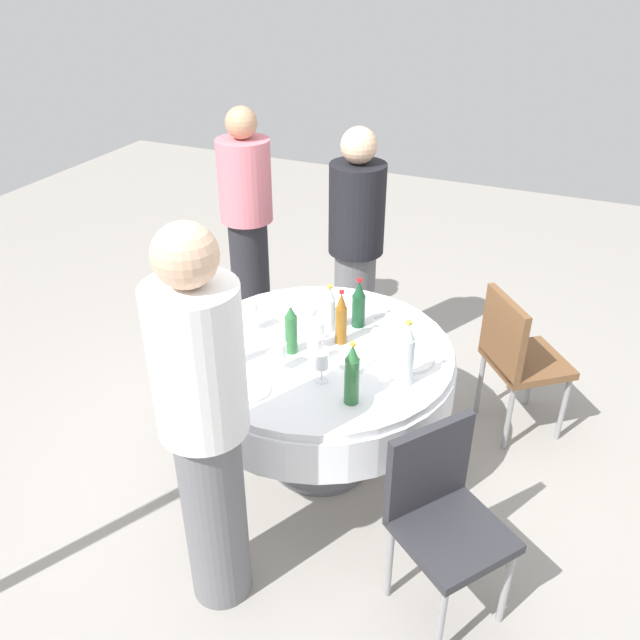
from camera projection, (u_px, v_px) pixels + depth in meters
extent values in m
plane|color=gray|center=(320.00, 460.00, 3.59)|extent=(10.00, 10.00, 0.00)
cylinder|color=white|center=(320.00, 351.00, 3.23)|extent=(1.32, 1.32, 0.04)
cylinder|color=white|center=(320.00, 373.00, 3.29)|extent=(1.35, 1.35, 0.22)
cylinder|color=slate|center=(320.00, 426.00, 3.47)|extent=(0.14, 0.14, 0.48)
cylinder|color=slate|center=(320.00, 458.00, 3.59)|extent=(0.56, 0.56, 0.03)
cylinder|color=silver|center=(330.00, 315.00, 3.32)|extent=(0.06, 0.06, 0.18)
cone|color=silver|center=(330.00, 293.00, 3.25)|extent=(0.05, 0.05, 0.06)
cylinder|color=gold|center=(330.00, 287.00, 3.23)|extent=(0.03, 0.03, 0.01)
cylinder|color=silver|center=(234.00, 348.00, 3.06)|extent=(0.06, 0.06, 0.17)
cone|color=silver|center=(232.00, 325.00, 2.99)|extent=(0.05, 0.05, 0.08)
cylinder|color=silver|center=(231.00, 316.00, 2.96)|extent=(0.02, 0.02, 0.01)
cylinder|color=#194728|center=(358.00, 311.00, 3.36)|extent=(0.07, 0.07, 0.18)
cone|color=#194728|center=(359.00, 289.00, 3.29)|extent=(0.06, 0.06, 0.08)
cylinder|color=red|center=(359.00, 280.00, 3.27)|extent=(0.03, 0.03, 0.01)
cylinder|color=#2D6B38|center=(352.00, 381.00, 2.79)|extent=(0.07, 0.07, 0.22)
cone|color=#2D6B38|center=(353.00, 352.00, 2.71)|extent=(0.06, 0.06, 0.07)
cylinder|color=gold|center=(353.00, 344.00, 2.69)|extent=(0.03, 0.03, 0.01)
cylinder|color=#8C5619|center=(341.00, 325.00, 3.21)|extent=(0.06, 0.06, 0.20)
cone|color=#8C5619|center=(342.00, 301.00, 3.14)|extent=(0.05, 0.05, 0.08)
cylinder|color=red|center=(342.00, 292.00, 3.12)|extent=(0.02, 0.02, 0.01)
cylinder|color=silver|center=(406.00, 361.00, 2.91)|extent=(0.07, 0.07, 0.24)
cone|color=silver|center=(408.00, 332.00, 2.83)|extent=(0.06, 0.06, 0.08)
cylinder|color=gold|center=(409.00, 323.00, 2.80)|extent=(0.03, 0.03, 0.01)
cylinder|color=#2D6B38|center=(291.00, 334.00, 3.14)|extent=(0.06, 0.06, 0.20)
cone|color=#2D6B38|center=(291.00, 312.00, 3.07)|extent=(0.06, 0.06, 0.06)
cylinder|color=silver|center=(290.00, 305.00, 3.06)|extent=(0.03, 0.03, 0.01)
cylinder|color=white|center=(315.00, 363.00, 3.10)|extent=(0.06, 0.06, 0.00)
cylinder|color=white|center=(315.00, 356.00, 3.08)|extent=(0.01, 0.01, 0.08)
cylinder|color=white|center=(315.00, 343.00, 3.04)|extent=(0.07, 0.07, 0.07)
cylinder|color=white|center=(254.00, 329.00, 3.37)|extent=(0.06, 0.06, 0.00)
cylinder|color=white|center=(253.00, 323.00, 3.35)|extent=(0.01, 0.01, 0.07)
cylinder|color=white|center=(252.00, 310.00, 3.31)|extent=(0.06, 0.06, 0.08)
cylinder|color=white|center=(317.00, 348.00, 3.22)|extent=(0.06, 0.06, 0.00)
cylinder|color=white|center=(317.00, 340.00, 3.19)|extent=(0.01, 0.01, 0.08)
cylinder|color=white|center=(317.00, 327.00, 3.16)|extent=(0.07, 0.07, 0.06)
cylinder|color=gold|center=(317.00, 331.00, 3.16)|extent=(0.06, 0.06, 0.03)
cylinder|color=white|center=(322.00, 380.00, 2.98)|extent=(0.06, 0.06, 0.00)
cylinder|color=white|center=(322.00, 374.00, 2.96)|extent=(0.01, 0.01, 0.07)
cylinder|color=white|center=(322.00, 360.00, 2.92)|extent=(0.06, 0.06, 0.08)
cylinder|color=gold|center=(322.00, 365.00, 2.93)|extent=(0.05, 0.05, 0.03)
cylinder|color=white|center=(281.00, 369.00, 3.06)|extent=(0.06, 0.06, 0.00)
cylinder|color=white|center=(281.00, 363.00, 3.04)|extent=(0.01, 0.01, 0.07)
cylinder|color=white|center=(280.00, 350.00, 3.00)|extent=(0.06, 0.06, 0.08)
cylinder|color=maroon|center=(280.00, 354.00, 3.01)|extent=(0.05, 0.05, 0.03)
cylinder|color=white|center=(408.00, 358.00, 3.12)|extent=(0.25, 0.25, 0.02)
cylinder|color=white|center=(247.00, 389.00, 2.91)|extent=(0.21, 0.21, 0.02)
cylinder|color=white|center=(296.00, 311.00, 3.52)|extent=(0.20, 0.20, 0.02)
cube|color=silver|center=(354.00, 304.00, 3.60)|extent=(0.09, 0.17, 0.00)
cube|color=silver|center=(388.00, 314.00, 3.51)|extent=(0.11, 0.16, 0.00)
cube|color=white|center=(353.00, 359.00, 3.11)|extent=(0.20, 0.20, 0.02)
cylinder|color=slate|center=(354.00, 309.00, 4.22)|extent=(0.26, 0.26, 0.82)
cylinder|color=black|center=(357.00, 209.00, 3.87)|extent=(0.34, 0.34, 0.55)
sphere|color=#D8AD8C|center=(359.00, 145.00, 3.68)|extent=(0.21, 0.21, 0.21)
cylinder|color=slate|center=(215.00, 513.00, 2.67)|extent=(0.26, 0.26, 0.91)
cylinder|color=white|center=(197.00, 361.00, 2.29)|extent=(0.34, 0.34, 0.60)
sphere|color=#D8AD8C|center=(185.00, 255.00, 2.08)|extent=(0.23, 0.23, 0.23)
cylinder|color=#26262B|center=(251.00, 282.00, 4.45)|extent=(0.26, 0.26, 0.91)
cylinder|color=#D8727F|center=(245.00, 181.00, 4.09)|extent=(0.34, 0.34, 0.52)
sphere|color=tan|center=(241.00, 123.00, 3.90)|extent=(0.20, 0.20, 0.20)
cube|color=brown|center=(527.00, 362.00, 3.63)|extent=(0.56, 0.56, 0.04)
cube|color=brown|center=(503.00, 334.00, 3.48)|extent=(0.28, 0.34, 0.42)
cylinder|color=gray|center=(563.00, 409.00, 3.64)|extent=(0.03, 0.03, 0.43)
cylinder|color=gray|center=(531.00, 375.00, 3.92)|extent=(0.03, 0.03, 0.43)
cylinder|color=gray|center=(508.00, 419.00, 3.57)|extent=(0.03, 0.03, 0.43)
cylinder|color=gray|center=(480.00, 383.00, 3.85)|extent=(0.03, 0.03, 0.43)
cube|color=#2D2D33|center=(452.00, 534.00, 2.58)|extent=(0.56, 0.56, 0.04)
cube|color=#2D2D33|center=(429.00, 467.00, 2.60)|extent=(0.27, 0.35, 0.42)
cylinder|color=gray|center=(441.00, 624.00, 2.50)|extent=(0.03, 0.03, 0.43)
cylinder|color=gray|center=(506.00, 586.00, 2.64)|extent=(0.03, 0.03, 0.43)
cylinder|color=gray|center=(389.00, 561.00, 2.75)|extent=(0.03, 0.03, 0.43)
cylinder|color=gray|center=(452.00, 530.00, 2.90)|extent=(0.03, 0.03, 0.43)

